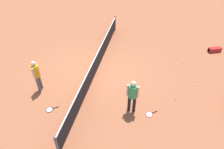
% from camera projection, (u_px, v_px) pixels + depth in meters
% --- Properties ---
extents(ground_plane, '(40.00, 40.00, 0.00)m').
position_uv_depth(ground_plane, '(97.00, 71.00, 11.19)').
color(ground_plane, '#9E5638').
extents(court_net, '(10.09, 0.09, 1.07)m').
position_uv_depth(court_net, '(96.00, 64.00, 10.87)').
color(court_net, '#4C4C51').
rests_on(court_net, ground_plane).
extents(player_near_side, '(0.36, 0.53, 1.70)m').
position_uv_depth(player_near_side, '(133.00, 94.00, 8.38)').
color(player_near_side, black).
rests_on(player_near_side, ground_plane).
extents(player_far_side, '(0.53, 0.38, 1.70)m').
position_uv_depth(player_far_side, '(36.00, 74.00, 9.42)').
color(player_far_side, '#595960').
rests_on(player_far_side, ground_plane).
extents(tennis_racket_near_player, '(0.51, 0.56, 0.03)m').
position_uv_depth(tennis_racket_near_player, '(150.00, 114.00, 8.83)').
color(tennis_racket_near_player, red).
rests_on(tennis_racket_near_player, ground_plane).
extents(tennis_racket_far_player, '(0.49, 0.57, 0.03)m').
position_uv_depth(tennis_racket_far_player, '(50.00, 109.00, 9.04)').
color(tennis_racket_far_player, black).
rests_on(tennis_racket_far_player, ground_plane).
extents(tennis_ball_near_player, '(0.07, 0.07, 0.07)m').
position_uv_depth(tennis_ball_near_player, '(184.00, 63.00, 11.73)').
color(tennis_ball_near_player, '#C6E033').
rests_on(tennis_ball_near_player, ground_plane).
extents(tennis_ball_by_net, '(0.07, 0.07, 0.07)m').
position_uv_depth(tennis_ball_by_net, '(195.00, 81.00, 10.51)').
color(tennis_ball_by_net, '#C6E033').
rests_on(tennis_ball_by_net, ground_plane).
extents(tennis_ball_midcourt, '(0.07, 0.07, 0.07)m').
position_uv_depth(tennis_ball_midcourt, '(176.00, 99.00, 9.48)').
color(tennis_ball_midcourt, '#C6E033').
rests_on(tennis_ball_midcourt, ground_plane).
extents(equipment_bag, '(0.57, 0.85, 0.28)m').
position_uv_depth(equipment_bag, '(214.00, 50.00, 12.59)').
color(equipment_bag, '#B21E1E').
rests_on(equipment_bag, ground_plane).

